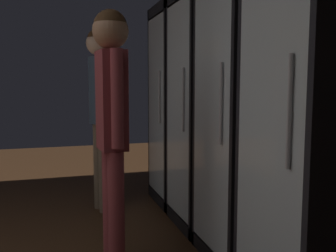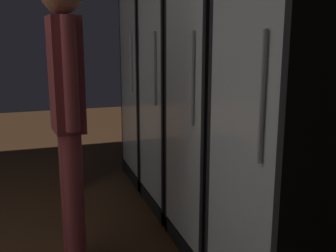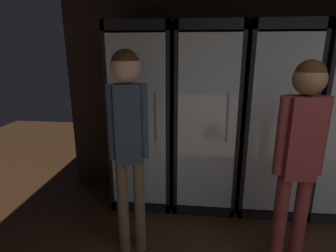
{
  "view_description": "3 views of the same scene",
  "coord_description": "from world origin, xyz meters",
  "px_view_note": "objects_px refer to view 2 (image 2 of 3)",
  "views": [
    {
      "loc": [
        1.69,
        1.38,
        1.23
      ],
      "look_at": [
        -1.41,
        2.31,
        0.87
      ],
      "focal_mm": 40.2,
      "sensor_mm": 36.0,
      "label": 1
    },
    {
      "loc": [
        1.61,
        1.55,
        1.34
      ],
      "look_at": [
        -1.04,
        2.42,
        0.72
      ],
      "focal_mm": 44.09,
      "sensor_mm": 36.0,
      "label": 2
    },
    {
      "loc": [
        -1.41,
        -0.19,
        1.73
      ],
      "look_at": [
        -1.72,
        2.63,
        0.93
      ],
      "focal_mm": 28.47,
      "sensor_mm": 36.0,
      "label": 3
    }
  ],
  "objects_px": {
    "cooler_left": "(194,83)",
    "cooler_right": "(310,116)",
    "shopper_far": "(62,57)",
    "cooler_far_left": "(166,74)",
    "shopper_near": "(66,87)",
    "cooler_center": "(237,95)"
  },
  "relations": [
    {
      "from": "shopper_far",
      "to": "shopper_near",
      "type": "bearing_deg",
      "value": -3.23
    },
    {
      "from": "shopper_near",
      "to": "shopper_far",
      "type": "bearing_deg",
      "value": 176.77
    },
    {
      "from": "shopper_near",
      "to": "cooler_far_left",
      "type": "bearing_deg",
      "value": 143.44
    },
    {
      "from": "cooler_left",
      "to": "shopper_near",
      "type": "distance_m",
      "value": 1.19
    },
    {
      "from": "cooler_right",
      "to": "shopper_far",
      "type": "distance_m",
      "value": 2.25
    },
    {
      "from": "cooler_far_left",
      "to": "cooler_center",
      "type": "bearing_deg",
      "value": -0.04
    },
    {
      "from": "shopper_far",
      "to": "cooler_left",
      "type": "bearing_deg",
      "value": 55.2
    },
    {
      "from": "cooler_left",
      "to": "shopper_far",
      "type": "height_order",
      "value": "cooler_left"
    },
    {
      "from": "cooler_left",
      "to": "shopper_near",
      "type": "height_order",
      "value": "cooler_left"
    },
    {
      "from": "cooler_far_left",
      "to": "cooler_right",
      "type": "height_order",
      "value": "same"
    },
    {
      "from": "cooler_center",
      "to": "cooler_right",
      "type": "xyz_separation_m",
      "value": [
        0.7,
        -0.0,
        0.0
      ]
    },
    {
      "from": "cooler_left",
      "to": "cooler_center",
      "type": "height_order",
      "value": "same"
    },
    {
      "from": "cooler_far_left",
      "to": "shopper_near",
      "type": "height_order",
      "value": "cooler_far_left"
    },
    {
      "from": "cooler_far_left",
      "to": "cooler_left",
      "type": "height_order",
      "value": "same"
    },
    {
      "from": "cooler_right",
      "to": "cooler_center",
      "type": "bearing_deg",
      "value": 179.98
    },
    {
      "from": "cooler_left",
      "to": "cooler_right",
      "type": "xyz_separation_m",
      "value": [
        1.4,
        -0.0,
        0.0
      ]
    },
    {
      "from": "cooler_right",
      "to": "shopper_near",
      "type": "distance_m",
      "value": 1.25
    },
    {
      "from": "shopper_near",
      "to": "shopper_far",
      "type": "height_order",
      "value": "shopper_far"
    },
    {
      "from": "cooler_left",
      "to": "cooler_right",
      "type": "height_order",
      "value": "same"
    },
    {
      "from": "cooler_right",
      "to": "shopper_near",
      "type": "height_order",
      "value": "cooler_right"
    },
    {
      "from": "cooler_far_left",
      "to": "shopper_near",
      "type": "xyz_separation_m",
      "value": [
        1.35,
        -1.0,
        0.08
      ]
    },
    {
      "from": "cooler_far_left",
      "to": "cooler_left",
      "type": "distance_m",
      "value": 0.7
    }
  ]
}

